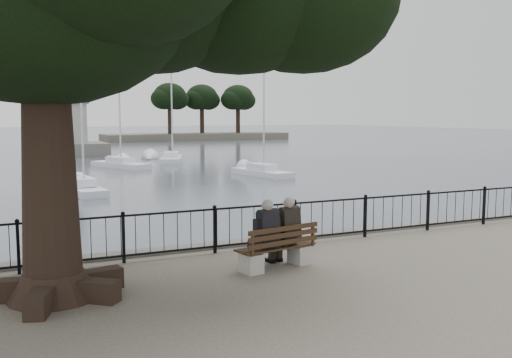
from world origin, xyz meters
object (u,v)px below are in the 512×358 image
person_right (285,234)px  lion_monument (74,133)px  bench (277,253)px  person_left (264,237)px

person_right → lion_monument: lion_monument is taller
bench → lion_monument: (2.32, 49.13, 0.93)m
person_left → lion_monument: bearing=87.0°
bench → person_right: 0.44m
lion_monument → person_left: bearing=-93.0°
person_right → lion_monument: bearing=87.6°
bench → lion_monument: 49.20m
person_left → person_right: 0.53m
bench → lion_monument: lion_monument is taller
bench → person_left: (-0.28, 0.04, 0.34)m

